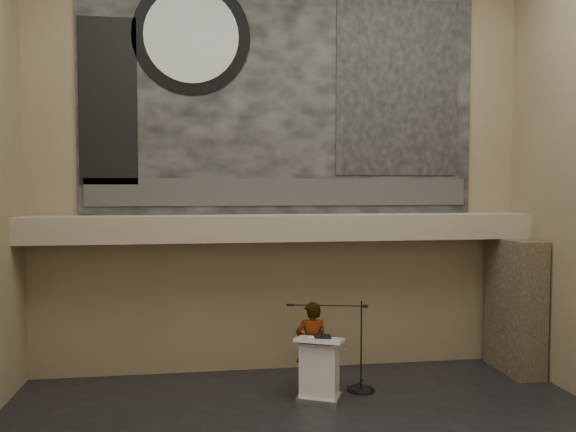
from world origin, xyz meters
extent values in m
cube|color=#7C6A4F|center=(0.00, 4.00, 4.25)|extent=(10.00, 0.02, 8.50)
cube|color=#7C6A4F|center=(0.00, -4.00, 4.25)|extent=(10.00, 0.02, 8.50)
cube|color=gray|center=(0.00, 3.60, 2.95)|extent=(10.00, 0.80, 0.50)
cylinder|color=#B2893D|center=(-1.60, 3.55, 2.67)|extent=(0.04, 0.04, 0.06)
cylinder|color=#B2893D|center=(1.90, 3.55, 2.67)|extent=(0.04, 0.04, 0.06)
cube|color=black|center=(0.00, 3.97, 5.70)|extent=(8.00, 0.05, 5.00)
cube|color=#2F2F2F|center=(0.00, 3.93, 3.65)|extent=(7.76, 0.02, 0.55)
cylinder|color=black|center=(-1.80, 3.93, 6.70)|extent=(2.30, 0.02, 2.30)
cylinder|color=silver|center=(-1.80, 3.91, 6.70)|extent=(1.84, 0.02, 1.84)
cube|color=black|center=(2.40, 3.93, 5.80)|extent=(2.60, 0.02, 3.60)
cube|color=black|center=(-3.40, 3.93, 5.40)|extent=(1.10, 0.02, 3.20)
cube|color=#3D3326|center=(4.65, 3.15, 1.35)|extent=(0.60, 1.40, 2.70)
cube|color=silver|center=(0.42, 2.21, 0.04)|extent=(0.89, 0.80, 0.08)
cube|color=white|center=(0.42, 2.21, 0.56)|extent=(0.76, 0.66, 0.96)
cube|color=white|center=(0.42, 2.19, 1.07)|extent=(0.98, 0.86, 0.14)
cube|color=black|center=(0.47, 2.22, 1.12)|extent=(0.31, 0.25, 0.04)
cube|color=silver|center=(0.30, 2.19, 1.10)|extent=(0.26, 0.31, 0.00)
imported|color=beige|center=(0.37, 2.68, 0.82)|extent=(0.64, 0.46, 1.65)
cylinder|color=black|center=(1.27, 2.54, 0.01)|extent=(0.52, 0.52, 0.02)
cylinder|color=black|center=(1.27, 2.54, 0.83)|extent=(0.03, 0.03, 1.66)
cylinder|color=black|center=(0.63, 2.68, 1.57)|extent=(1.42, 0.34, 0.02)
camera|label=1|loc=(-1.53, -7.34, 3.76)|focal=35.00mm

